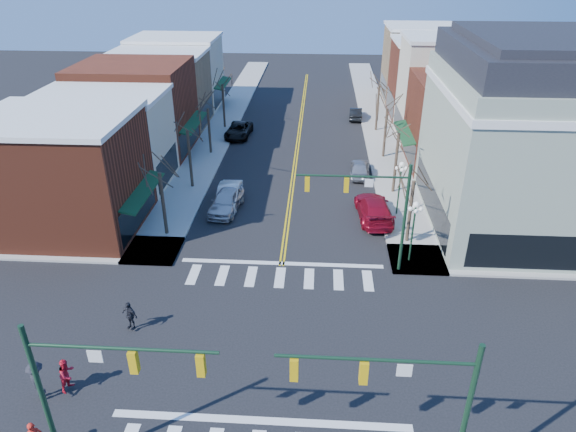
% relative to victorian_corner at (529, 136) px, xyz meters
% --- Properties ---
extents(ground, '(160.00, 160.00, 0.00)m').
position_rel_victorian_corner_xyz_m(ground, '(-16.50, -14.50, -6.66)').
color(ground, black).
rests_on(ground, ground).
extents(sidewalk_left, '(3.50, 70.00, 0.15)m').
position_rel_victorian_corner_xyz_m(sidewalk_left, '(-25.25, 5.50, -6.58)').
color(sidewalk_left, '#9E9B93').
rests_on(sidewalk_left, ground).
extents(sidewalk_right, '(3.50, 70.00, 0.15)m').
position_rel_victorian_corner_xyz_m(sidewalk_right, '(-7.75, 5.50, -6.58)').
color(sidewalk_right, '#9E9B93').
rests_on(sidewalk_right, ground).
extents(bldg_left_brick_a, '(10.00, 8.50, 8.00)m').
position_rel_victorian_corner_xyz_m(bldg_left_brick_a, '(-32.00, -2.75, -2.66)').
color(bldg_left_brick_a, maroon).
rests_on(bldg_left_brick_a, ground).
extents(bldg_left_stucco_a, '(10.00, 7.00, 7.50)m').
position_rel_victorian_corner_xyz_m(bldg_left_stucco_a, '(-32.00, 5.00, -2.91)').
color(bldg_left_stucco_a, beige).
rests_on(bldg_left_stucco_a, ground).
extents(bldg_left_brick_b, '(10.00, 9.00, 8.50)m').
position_rel_victorian_corner_xyz_m(bldg_left_brick_b, '(-32.00, 13.00, -2.41)').
color(bldg_left_brick_b, maroon).
rests_on(bldg_left_brick_b, ground).
extents(bldg_left_tan, '(10.00, 7.50, 7.80)m').
position_rel_victorian_corner_xyz_m(bldg_left_tan, '(-32.00, 21.25, -2.76)').
color(bldg_left_tan, '#A18058').
rests_on(bldg_left_tan, ground).
extents(bldg_left_stucco_b, '(10.00, 8.00, 8.20)m').
position_rel_victorian_corner_xyz_m(bldg_left_stucco_b, '(-32.00, 29.00, -2.56)').
color(bldg_left_stucco_b, beige).
rests_on(bldg_left_stucco_b, ground).
extents(bldg_right_brick_a, '(10.00, 8.50, 8.00)m').
position_rel_victorian_corner_xyz_m(bldg_right_brick_a, '(-1.00, 11.25, -2.66)').
color(bldg_right_brick_a, maroon).
rests_on(bldg_right_brick_a, ground).
extents(bldg_right_stucco, '(10.00, 7.00, 10.00)m').
position_rel_victorian_corner_xyz_m(bldg_right_stucco, '(-1.00, 19.00, -1.66)').
color(bldg_right_stucco, beige).
rests_on(bldg_right_stucco, ground).
extents(bldg_right_brick_b, '(10.00, 8.00, 8.50)m').
position_rel_victorian_corner_xyz_m(bldg_right_brick_b, '(-1.00, 26.50, -2.41)').
color(bldg_right_brick_b, maroon).
rests_on(bldg_right_brick_b, ground).
extents(bldg_right_tan, '(10.00, 8.00, 9.00)m').
position_rel_victorian_corner_xyz_m(bldg_right_tan, '(-1.00, 34.50, -2.16)').
color(bldg_right_tan, '#A18058').
rests_on(bldg_right_tan, ground).
extents(victorian_corner, '(12.25, 14.25, 13.30)m').
position_rel_victorian_corner_xyz_m(victorian_corner, '(0.00, 0.00, 0.00)').
color(victorian_corner, '#919D88').
rests_on(victorian_corner, ground).
extents(traffic_mast_near_left, '(6.60, 0.28, 7.20)m').
position_rel_victorian_corner_xyz_m(traffic_mast_near_left, '(-22.05, -21.90, -1.95)').
color(traffic_mast_near_left, '#14331E').
rests_on(traffic_mast_near_left, ground).
extents(traffic_mast_near_right, '(6.60, 0.28, 7.20)m').
position_rel_victorian_corner_xyz_m(traffic_mast_near_right, '(-10.95, -21.90, -1.95)').
color(traffic_mast_near_right, '#14331E').
rests_on(traffic_mast_near_right, ground).
extents(traffic_mast_far_right, '(6.60, 0.28, 7.20)m').
position_rel_victorian_corner_xyz_m(traffic_mast_far_right, '(-10.95, -7.10, -1.95)').
color(traffic_mast_far_right, '#14331E').
rests_on(traffic_mast_far_right, ground).
extents(lamppost_corner, '(0.36, 0.36, 4.33)m').
position_rel_victorian_corner_xyz_m(lamppost_corner, '(-8.30, -6.00, -3.70)').
color(lamppost_corner, '#14331E').
rests_on(lamppost_corner, ground).
extents(lamppost_midblock, '(0.36, 0.36, 4.33)m').
position_rel_victorian_corner_xyz_m(lamppost_midblock, '(-8.30, 0.50, -3.70)').
color(lamppost_midblock, '#14331E').
rests_on(lamppost_midblock, ground).
extents(tree_left_a, '(0.24, 0.24, 4.76)m').
position_rel_victorian_corner_xyz_m(tree_left_a, '(-24.90, -3.50, -4.28)').
color(tree_left_a, '#382B21').
rests_on(tree_left_a, ground).
extents(tree_left_b, '(0.24, 0.24, 5.04)m').
position_rel_victorian_corner_xyz_m(tree_left_b, '(-24.90, 4.50, -4.14)').
color(tree_left_b, '#382B21').
rests_on(tree_left_b, ground).
extents(tree_left_c, '(0.24, 0.24, 4.55)m').
position_rel_victorian_corner_xyz_m(tree_left_c, '(-24.90, 12.50, -4.38)').
color(tree_left_c, '#382B21').
rests_on(tree_left_c, ground).
extents(tree_left_d, '(0.24, 0.24, 4.90)m').
position_rel_victorian_corner_xyz_m(tree_left_d, '(-24.90, 20.50, -4.21)').
color(tree_left_d, '#382B21').
rests_on(tree_left_d, ground).
extents(tree_right_a, '(0.24, 0.24, 4.62)m').
position_rel_victorian_corner_xyz_m(tree_right_a, '(-8.10, -3.50, -4.35)').
color(tree_right_a, '#382B21').
rests_on(tree_right_a, ground).
extents(tree_right_b, '(0.24, 0.24, 5.18)m').
position_rel_victorian_corner_xyz_m(tree_right_b, '(-8.10, 4.50, -4.07)').
color(tree_right_b, '#382B21').
rests_on(tree_right_b, ground).
extents(tree_right_c, '(0.24, 0.24, 4.83)m').
position_rel_victorian_corner_xyz_m(tree_right_c, '(-8.10, 12.50, -4.24)').
color(tree_right_c, '#382B21').
rests_on(tree_right_c, ground).
extents(tree_right_d, '(0.24, 0.24, 4.97)m').
position_rel_victorian_corner_xyz_m(tree_right_d, '(-8.10, 20.50, -4.17)').
color(tree_right_d, '#382B21').
rests_on(tree_right_d, ground).
extents(car_left_near, '(2.55, 5.06, 1.65)m').
position_rel_victorian_corner_xyz_m(car_left_near, '(-21.30, 0.50, -5.83)').
color(car_left_near, '#B4B4B9').
rests_on(car_left_near, ground).
extents(car_left_mid, '(1.64, 4.67, 1.54)m').
position_rel_victorian_corner_xyz_m(car_left_mid, '(-21.30, 1.58, -5.89)').
color(car_left_mid, silver).
rests_on(car_left_mid, ground).
extents(car_left_far, '(2.67, 5.28, 1.43)m').
position_rel_victorian_corner_xyz_m(car_left_far, '(-22.90, 17.73, -5.94)').
color(car_left_far, black).
rests_on(car_left_far, ground).
extents(car_right_near, '(2.81, 5.95, 1.68)m').
position_rel_victorian_corner_xyz_m(car_right_near, '(-10.10, -0.14, -5.82)').
color(car_right_near, maroon).
rests_on(car_right_near, ground).
extents(car_right_mid, '(2.04, 4.37, 1.45)m').
position_rel_victorian_corner_xyz_m(car_right_mid, '(-10.64, 7.97, -5.93)').
color(car_right_mid, '#A3A3A8').
rests_on(car_right_mid, ground).
extents(car_right_far, '(1.62, 4.12, 1.33)m').
position_rel_victorian_corner_xyz_m(car_right_far, '(-10.10, 24.86, -5.99)').
color(car_right_far, black).
rests_on(car_right_far, ground).
extents(pedestrian_red_b, '(0.85, 0.97, 1.69)m').
position_rel_victorian_corner_xyz_m(pedestrian_red_b, '(-25.42, -17.95, -5.66)').
color(pedestrian_red_b, red).
rests_on(pedestrian_red_b, sidewalk_left).
extents(pedestrian_dark_a, '(1.05, 0.75, 1.65)m').
position_rel_victorian_corner_xyz_m(pedestrian_dark_a, '(-24.02, -13.63, -5.68)').
color(pedestrian_dark_a, black).
rests_on(pedestrian_dark_a, sidewalk_left).
extents(pedestrian_dark_b, '(1.40, 1.38, 1.93)m').
position_rel_victorian_corner_xyz_m(pedestrian_dark_b, '(-26.50, -18.48, -5.54)').
color(pedestrian_dark_b, black).
rests_on(pedestrian_dark_b, sidewalk_left).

